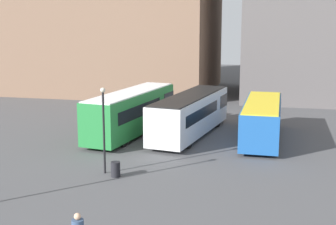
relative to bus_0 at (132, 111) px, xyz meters
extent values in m
cube|color=#237A38|center=(-0.01, -0.09, -0.05)|extent=(4.06, 11.23, 2.95)
cube|color=black|center=(0.65, 4.36, 0.32)|extent=(2.78, 2.36, 1.12)
cube|color=black|center=(-0.16, -1.07, 0.32)|extent=(3.51, 7.32, 0.89)
cube|color=white|center=(-0.01, -0.09, 1.47)|extent=(3.83, 10.98, 0.08)
cylinder|color=black|center=(0.49, 3.28, -1.30)|extent=(2.50, 1.33, 0.99)
cylinder|color=black|center=(-0.51, -3.46, -1.30)|extent=(2.50, 1.33, 0.99)
cube|color=silver|center=(4.37, 0.69, -0.15)|extent=(4.22, 11.51, 2.71)
cube|color=black|center=(5.06, 5.26, 0.19)|extent=(2.89, 2.43, 1.03)
cube|color=black|center=(4.22, -0.31, 0.19)|extent=(3.65, 7.51, 0.81)
cube|color=black|center=(4.37, 0.69, 1.25)|extent=(3.98, 11.26, 0.08)
cylinder|color=black|center=(4.89, 4.14, -1.27)|extent=(2.60, 1.41, 1.06)
cylinder|color=black|center=(3.85, -2.76, -1.27)|extent=(2.60, 1.41, 1.06)
cube|color=#1E56A3|center=(9.65, 0.56, -0.31)|extent=(2.56, 9.94, 2.48)
cube|color=black|center=(9.67, 4.63, 0.00)|extent=(2.57, 1.84, 0.94)
cube|color=black|center=(9.65, -0.34, 0.00)|extent=(2.58, 6.36, 0.74)
cube|color=yellow|center=(9.65, 0.56, 0.97)|extent=(2.36, 9.74, 0.08)
cylinder|color=black|center=(9.67, 3.64, -1.34)|extent=(2.43, 0.92, 0.91)
cylinder|color=black|center=(9.64, -2.52, -1.34)|extent=(2.43, 0.92, 0.91)
sphere|color=tan|center=(3.89, -18.53, -0.21)|extent=(0.26, 0.26, 0.26)
cylinder|color=black|center=(1.34, -9.25, 0.55)|extent=(0.12, 0.12, 4.68)
sphere|color=beige|center=(1.34, -9.25, 2.97)|extent=(0.28, 0.28, 0.28)
cylinder|color=black|center=(2.14, -9.70, -1.37)|extent=(0.52, 0.52, 0.85)
camera|label=1|loc=(10.75, -33.10, 6.72)|focal=50.00mm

